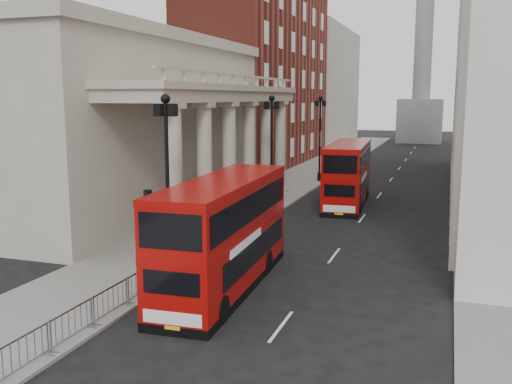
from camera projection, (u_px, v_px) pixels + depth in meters
ground at (137, 307)px, 22.77m from camera, size 260.00×260.00×0.00m
sidewalk_west at (279, 189)px, 51.73m from camera, size 6.00×140.00×0.12m
sidewalk_east at (472, 199)px, 46.48m from camera, size 3.00×140.00×0.12m
kerb at (310, 191)px, 50.79m from camera, size 0.20×140.00×0.14m
portico_building at (135, 129)px, 41.94m from camera, size 9.00×28.00×12.00m
brick_building at (262, 75)px, 69.13m from camera, size 9.00×32.00×22.00m
west_building_far at (320, 87)px, 99.18m from camera, size 9.00×30.00×20.00m
monument_column at (423, 55)px, 104.16m from camera, size 8.00×8.00×54.20m
lamp_post_south at (167, 172)px, 25.89m from camera, size 1.05×0.44×8.32m
lamp_post_mid at (272, 145)px, 40.83m from camera, size 1.05×0.44×8.32m
lamp_post_north at (320, 132)px, 55.78m from camera, size 1.05×0.44×8.32m
traffic_light at (148, 220)px, 24.27m from camera, size 0.28×0.33×4.30m
crowd_barriers at (156, 274)px, 24.85m from camera, size 0.50×18.75×1.10m
bus_near at (224, 232)px, 24.77m from camera, size 3.20×11.27×4.82m
bus_far at (348, 173)px, 44.28m from camera, size 3.42×11.28×4.80m
pedestrian_a at (214, 203)px, 39.90m from camera, size 0.72×0.64×1.66m
pedestrian_b at (237, 195)px, 43.39m from camera, size 1.01×0.93×1.66m
pedestrian_c at (223, 207)px, 38.90m from camera, size 0.78×0.54×1.54m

